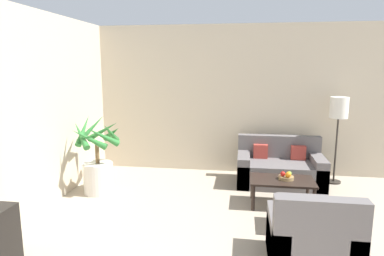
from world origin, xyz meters
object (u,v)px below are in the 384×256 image
object	(u,v)px
coffee_table	(282,183)
apple_green	(289,173)
apple_red	(283,174)
orange_fruit	(288,175)
sofa_loveseat	(280,169)
fruit_bowl	(286,178)
armchair	(311,242)
potted_palm	(98,164)
floor_lamp	(339,112)
ottoman	(304,215)

from	to	relation	value
coffee_table	apple_green	xyz separation A→B (m)	(0.10, 0.04, 0.13)
apple_red	orange_fruit	bearing A→B (deg)	-36.21
sofa_loveseat	fruit_bowl	bearing A→B (deg)	-90.47
apple_green	orange_fruit	bearing A→B (deg)	-107.96
fruit_bowl	armchair	xyz separation A→B (m)	(0.07, -1.53, -0.15)
apple_green	fruit_bowl	bearing A→B (deg)	-150.94
potted_palm	floor_lamp	distance (m)	3.99
sofa_loveseat	floor_lamp	bearing A→B (deg)	12.16
fruit_bowl	apple_green	distance (m)	0.08
potted_palm	sofa_loveseat	bearing A→B (deg)	16.39
apple_red	ottoman	distance (m)	0.78
coffee_table	armchair	world-z (taller)	armchair
potted_palm	apple_red	distance (m)	2.79
apple_green	orange_fruit	xyz separation A→B (m)	(-0.03, -0.08, 0.01)
floor_lamp	orange_fruit	world-z (taller)	floor_lamp
coffee_table	apple_green	size ratio (longest dim) A/B	13.48
sofa_loveseat	ottoman	bearing A→B (deg)	-85.20
orange_fruit	sofa_loveseat	bearing A→B (deg)	90.67
sofa_loveseat	floor_lamp	size ratio (longest dim) A/B	0.96
floor_lamp	orange_fruit	bearing A→B (deg)	-127.91
coffee_table	orange_fruit	world-z (taller)	orange_fruit
coffee_table	orange_fruit	size ratio (longest dim) A/B	11.27
fruit_bowl	ottoman	world-z (taller)	fruit_bowl
coffee_table	orange_fruit	xyz separation A→B (m)	(0.08, -0.04, 0.14)
apple_red	armchair	xyz separation A→B (m)	(0.12, -1.53, -0.20)
sofa_loveseat	apple_green	world-z (taller)	sofa_loveseat
fruit_bowl	orange_fruit	size ratio (longest dim) A/B	2.70
orange_fruit	ottoman	bearing A→B (deg)	-79.12
fruit_bowl	orange_fruit	xyz separation A→B (m)	(0.02, -0.06, 0.06)
potted_palm	orange_fruit	xyz separation A→B (m)	(2.86, -0.14, 0.01)
armchair	ottoman	distance (m)	0.83
floor_lamp	armchair	world-z (taller)	floor_lamp
floor_lamp	fruit_bowl	bearing A→B (deg)	-129.86
armchair	orange_fruit	bearing A→B (deg)	91.92
potted_palm	orange_fruit	bearing A→B (deg)	-2.86
coffee_table	apple_red	world-z (taller)	apple_red
fruit_bowl	floor_lamp	bearing A→B (deg)	50.14
apple_green	apple_red	bearing A→B (deg)	-161.23
fruit_bowl	apple_green	xyz separation A→B (m)	(0.05, 0.03, 0.06)
potted_palm	sofa_loveseat	world-z (taller)	potted_palm
fruit_bowl	armchair	distance (m)	1.54
potted_palm	orange_fruit	world-z (taller)	potted_palm
apple_red	apple_green	bearing A→B (deg)	18.77
sofa_loveseat	armchair	world-z (taller)	armchair
armchair	coffee_table	bearing A→B (deg)	94.72
armchair	floor_lamp	bearing A→B (deg)	71.89
apple_red	ottoman	bearing A→B (deg)	-74.62
sofa_loveseat	coffee_table	distance (m)	0.95
floor_lamp	orange_fruit	distance (m)	1.67
floor_lamp	fruit_bowl	size ratio (longest dim) A/B	6.85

